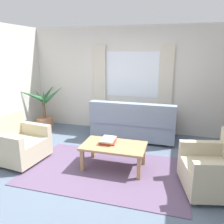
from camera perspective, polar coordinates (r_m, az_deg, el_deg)
name	(u,v)px	position (r m, az deg, el deg)	size (l,w,h in m)	color
ground_plane	(106,171)	(4.08, -1.61, -14.61)	(6.24, 6.24, 0.00)	slate
wall_back	(132,80)	(5.78, 5.10, 7.91)	(5.32, 0.12, 2.60)	silver
window_with_curtains	(132,75)	(5.68, 4.97, 9.31)	(1.98, 0.07, 1.40)	white
area_rug	(106,171)	(4.08, -1.61, -14.54)	(2.76, 1.67, 0.01)	#604C6B
couch	(133,124)	(5.33, 5.34, -3.01)	(1.90, 0.82, 0.92)	gray
armchair_left	(18,143)	(4.64, -22.53, -7.13)	(0.91, 0.93, 0.88)	#BCB293
armchair_right	(217,169)	(3.74, 24.74, -12.90)	(0.98, 1.00, 0.88)	#BCB293
coffee_table	(114,148)	(4.02, 0.46, -8.97)	(1.10, 0.64, 0.44)	#A87F56
book_stack_on_table	(108,140)	(4.07, -1.00, -7.14)	(0.30, 0.34, 0.08)	#B23833
potted_plant	(44,112)	(6.21, -16.56, -0.03)	(1.03, 1.17, 1.15)	#9E6B4C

